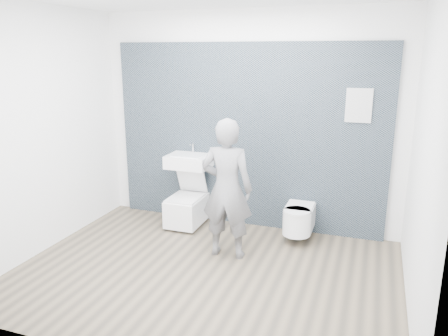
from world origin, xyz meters
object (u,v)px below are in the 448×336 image
(toilet_square, at_px, (187,208))
(washbasin, at_px, (189,161))
(toilet_rounded, at_px, (298,219))
(visitor, at_px, (227,189))

(toilet_square, bearing_deg, washbasin, 90.00)
(toilet_rounded, bearing_deg, toilet_square, -179.71)
(toilet_square, bearing_deg, toilet_rounded, 0.29)
(toilet_square, relative_size, visitor, 0.50)
(toilet_rounded, distance_m, visitor, 1.11)
(toilet_rounded, xyz_separation_m, visitor, (-0.70, -0.68, 0.52))
(washbasin, xyz_separation_m, toilet_square, (0.00, -0.09, -0.64))
(washbasin, relative_size, visitor, 0.35)
(toilet_square, xyz_separation_m, visitor, (0.80, -0.67, 0.56))
(washbasin, relative_size, toilet_rounded, 0.96)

